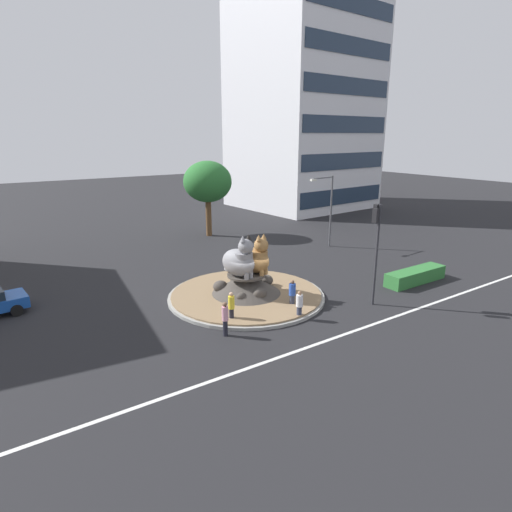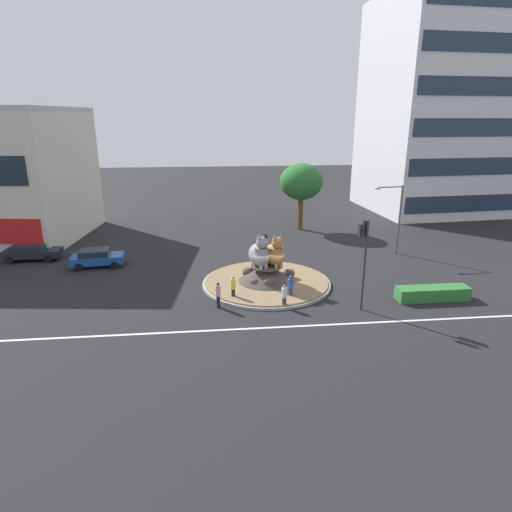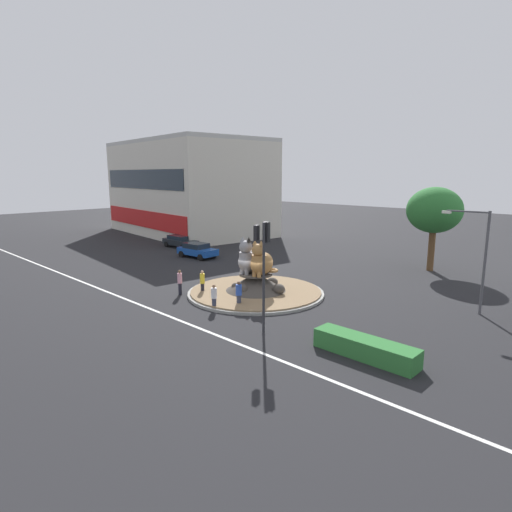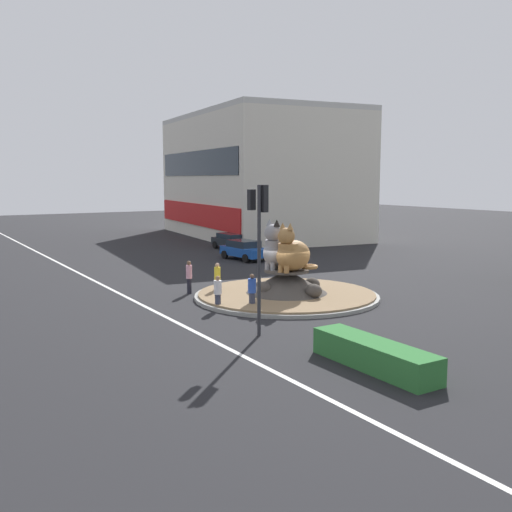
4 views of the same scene
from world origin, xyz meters
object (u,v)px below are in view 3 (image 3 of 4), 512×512
(traffic_light_mast, at_px, (263,253))
(sedan_on_far_lane, at_px, (197,250))
(pedestrian_pink_shirt, at_px, (180,281))
(streetlight_arm, at_px, (479,252))
(broadleaf_tree_behind_island, at_px, (434,211))
(cat_statue_grey, at_px, (249,259))
(pedestrian_yellow_shirt, at_px, (202,282))
(pedestrian_white_shirt, at_px, (214,297))
(hatchback_near_shophouse, at_px, (180,241))
(cat_statue_tabby, at_px, (261,262))
(shophouse_block, at_px, (188,188))
(pedestrian_blue_shirt, at_px, (239,294))

(traffic_light_mast, bearing_deg, sedan_on_far_lane, 51.83)
(pedestrian_pink_shirt, bearing_deg, sedan_on_far_lane, -26.79)
(streetlight_arm, bearing_deg, broadleaf_tree_behind_island, -61.27)
(pedestrian_pink_shirt, relative_size, sedan_on_far_lane, 0.41)
(cat_statue_grey, bearing_deg, streetlight_arm, 101.19)
(streetlight_arm, xyz_separation_m, sedan_on_far_lane, (-25.84, -0.75, -2.95))
(broadleaf_tree_behind_island, distance_m, pedestrian_yellow_shirt, 20.83)
(pedestrian_white_shirt, distance_m, hatchback_near_shophouse, 23.47)
(cat_statue_grey, height_order, pedestrian_pink_shirt, cat_statue_grey)
(broadleaf_tree_behind_island, distance_m, sedan_on_far_lane, 22.38)
(streetlight_arm, distance_m, pedestrian_yellow_shirt, 17.62)
(cat_statue_grey, height_order, cat_statue_tabby, cat_statue_grey)
(cat_statue_tabby, height_order, shophouse_block, shophouse_block)
(pedestrian_blue_shirt, xyz_separation_m, pedestrian_white_shirt, (-0.68, -1.47, -0.03))
(streetlight_arm, height_order, hatchback_near_shophouse, streetlight_arm)
(broadleaf_tree_behind_island, height_order, pedestrian_white_shirt, broadleaf_tree_behind_island)
(broadleaf_tree_behind_island, distance_m, pedestrian_blue_shirt, 19.80)
(pedestrian_white_shirt, bearing_deg, shophouse_block, 4.13)
(streetlight_arm, bearing_deg, cat_statue_tabby, 22.75)
(shophouse_block, xyz_separation_m, pedestrian_pink_shirt, (25.39, -20.12, -5.44))
(traffic_light_mast, relative_size, hatchback_near_shophouse, 1.25)
(pedestrian_yellow_shirt, xyz_separation_m, pedestrian_blue_shirt, (3.90, -0.22, -0.04))
(pedestrian_white_shirt, bearing_deg, broadleaf_tree_behind_island, -65.39)
(cat_statue_grey, distance_m, pedestrian_white_shirt, 4.65)
(broadleaf_tree_behind_island, distance_m, pedestrian_white_shirt, 21.35)
(pedestrian_pink_shirt, distance_m, hatchback_near_shophouse, 19.63)
(traffic_light_mast, height_order, sedan_on_far_lane, traffic_light_mast)
(cat_statue_tabby, xyz_separation_m, shophouse_block, (-29.64, 16.39, 4.00))
(shophouse_block, relative_size, pedestrian_yellow_shirt, 14.73)
(broadleaf_tree_behind_island, bearing_deg, traffic_light_mast, -90.99)
(shophouse_block, xyz_separation_m, pedestrian_white_shirt, (29.65, -20.64, -5.55))
(pedestrian_blue_shirt, bearing_deg, cat_statue_tabby, -101.58)
(cat_statue_tabby, height_order, pedestrian_white_shirt, cat_statue_tabby)
(cat_statue_grey, bearing_deg, sedan_on_far_lane, -128.10)
(traffic_light_mast, distance_m, pedestrian_pink_shirt, 9.75)
(cat_statue_tabby, xyz_separation_m, pedestrian_white_shirt, (0.01, -4.25, -1.55))
(pedestrian_yellow_shirt, distance_m, sedan_on_far_lane, 13.55)
(streetlight_arm, distance_m, sedan_on_far_lane, 26.02)
(traffic_light_mast, relative_size, broadleaf_tree_behind_island, 0.82)
(pedestrian_white_shirt, bearing_deg, pedestrian_pink_shirt, 31.95)
(traffic_light_mast, xyz_separation_m, sedan_on_far_lane, (-18.91, 10.48, -3.50))
(pedestrian_yellow_shirt, xyz_separation_m, hatchback_near_shophouse, (-16.91, 10.39, -0.16))
(pedestrian_yellow_shirt, bearing_deg, pedestrian_white_shirt, 33.92)
(streetlight_arm, bearing_deg, pedestrian_white_shirt, 36.52)
(pedestrian_yellow_shirt, distance_m, pedestrian_white_shirt, 3.64)
(cat_statue_tabby, relative_size, streetlight_arm, 0.45)
(pedestrian_yellow_shirt, bearing_deg, pedestrian_blue_shirt, 58.33)
(traffic_light_mast, xyz_separation_m, pedestrian_white_shirt, (-4.82, 0.70, -3.44))
(broadleaf_tree_behind_island, relative_size, sedan_on_far_lane, 1.67)
(shophouse_block, xyz_separation_m, hatchback_near_shophouse, (9.52, -8.57, -5.65))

